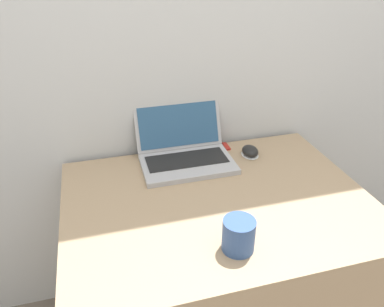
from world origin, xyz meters
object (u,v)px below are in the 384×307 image
(usb_stick, at_px, (226,146))
(computer_mouse, at_px, (250,152))
(laptop, at_px, (184,145))
(drink_cup, at_px, (239,235))

(usb_stick, bearing_deg, computer_mouse, -52.88)
(laptop, bearing_deg, computer_mouse, -9.69)
(drink_cup, distance_m, computer_mouse, 0.54)
(computer_mouse, bearing_deg, laptop, 170.31)
(computer_mouse, xyz_separation_m, usb_stick, (-0.07, 0.09, -0.01))
(drink_cup, distance_m, usb_stick, 0.60)
(drink_cup, height_order, usb_stick, drink_cup)
(laptop, height_order, drink_cup, laptop)
(laptop, bearing_deg, drink_cup, -87.73)
(drink_cup, relative_size, usb_stick, 1.61)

